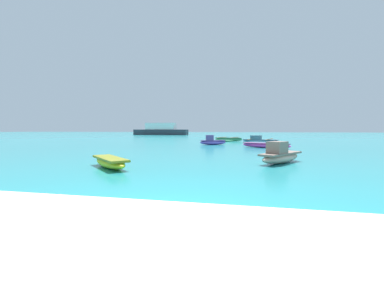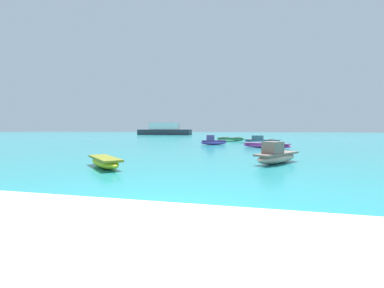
{
  "view_description": "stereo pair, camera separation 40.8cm",
  "coord_description": "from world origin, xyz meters",
  "px_view_note": "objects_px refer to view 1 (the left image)",
  "views": [
    {
      "loc": [
        1.23,
        -3.39,
        1.42
      ],
      "look_at": [
        -3.0,
        16.42,
        0.25
      ],
      "focal_mm": 24.0,
      "sensor_mm": 36.0,
      "label": 1
    },
    {
      "loc": [
        1.63,
        -3.3,
        1.42
      ],
      "look_at": [
        -3.0,
        16.42,
        0.25
      ],
      "focal_mm": 24.0,
      "sensor_mm": 36.0,
      "label": 2
    }
  ],
  "objects_px": {
    "moored_boat_3": "(212,141)",
    "moored_boat_5": "(266,145)",
    "moored_boat_4": "(280,155)",
    "moored_boat_1": "(110,162)",
    "moored_boat_0": "(260,140)",
    "moored_boat_2": "(228,139)",
    "distant_ferry": "(161,130)"
  },
  "relations": [
    {
      "from": "moored_boat_3",
      "to": "moored_boat_1",
      "type": "bearing_deg",
      "value": -113.67
    },
    {
      "from": "moored_boat_2",
      "to": "distant_ferry",
      "type": "bearing_deg",
      "value": 135.55
    },
    {
      "from": "moored_boat_2",
      "to": "moored_boat_3",
      "type": "relative_size",
      "value": 1.73
    },
    {
      "from": "moored_boat_2",
      "to": "distant_ferry",
      "type": "relative_size",
      "value": 0.32
    },
    {
      "from": "moored_boat_2",
      "to": "moored_boat_5",
      "type": "height_order",
      "value": "moored_boat_2"
    },
    {
      "from": "moored_boat_2",
      "to": "distant_ferry",
      "type": "distance_m",
      "value": 35.39
    },
    {
      "from": "moored_boat_4",
      "to": "distant_ferry",
      "type": "relative_size",
      "value": 0.21
    },
    {
      "from": "moored_boat_4",
      "to": "moored_boat_0",
      "type": "bearing_deg",
      "value": 33.17
    },
    {
      "from": "moored_boat_2",
      "to": "moored_boat_5",
      "type": "distance_m",
      "value": 11.37
    },
    {
      "from": "moored_boat_1",
      "to": "moored_boat_5",
      "type": "bearing_deg",
      "value": 105.07
    },
    {
      "from": "moored_boat_1",
      "to": "moored_boat_0",
      "type": "bearing_deg",
      "value": 115.54
    },
    {
      "from": "moored_boat_3",
      "to": "moored_boat_5",
      "type": "xyz_separation_m",
      "value": [
        4.48,
        -3.05,
        -0.11
      ]
    },
    {
      "from": "moored_boat_1",
      "to": "moored_boat_2",
      "type": "xyz_separation_m",
      "value": [
        2.79,
        22.34,
        0.0
      ]
    },
    {
      "from": "moored_boat_0",
      "to": "moored_boat_4",
      "type": "relative_size",
      "value": 1.75
    },
    {
      "from": "moored_boat_2",
      "to": "distant_ferry",
      "type": "height_order",
      "value": "distant_ferry"
    },
    {
      "from": "moored_boat_3",
      "to": "distant_ferry",
      "type": "bearing_deg",
      "value": 99.01
    },
    {
      "from": "moored_boat_1",
      "to": "moored_boat_4",
      "type": "bearing_deg",
      "value": 66.52
    },
    {
      "from": "moored_boat_0",
      "to": "moored_boat_1",
      "type": "height_order",
      "value": "moored_boat_0"
    },
    {
      "from": "distant_ferry",
      "to": "moored_boat_3",
      "type": "bearing_deg",
      "value": -64.62
    },
    {
      "from": "moored_boat_1",
      "to": "moored_boat_3",
      "type": "distance_m",
      "value": 14.71
    },
    {
      "from": "moored_boat_0",
      "to": "moored_boat_2",
      "type": "bearing_deg",
      "value": 149.89
    },
    {
      "from": "moored_boat_0",
      "to": "moored_boat_5",
      "type": "bearing_deg",
      "value": -75.18
    },
    {
      "from": "moored_boat_2",
      "to": "distant_ferry",
      "type": "xyz_separation_m",
      "value": [
        -18.82,
        29.96,
        0.98
      ]
    },
    {
      "from": "moored_boat_2",
      "to": "moored_boat_5",
      "type": "relative_size",
      "value": 1.16
    },
    {
      "from": "moored_boat_1",
      "to": "moored_boat_5",
      "type": "relative_size",
      "value": 0.66
    },
    {
      "from": "moored_boat_4",
      "to": "moored_boat_2",
      "type": "bearing_deg",
      "value": 43.18
    },
    {
      "from": "moored_boat_0",
      "to": "moored_boat_2",
      "type": "distance_m",
      "value": 4.88
    },
    {
      "from": "moored_boat_0",
      "to": "moored_boat_4",
      "type": "height_order",
      "value": "moored_boat_4"
    },
    {
      "from": "moored_boat_2",
      "to": "moored_boat_0",
      "type": "bearing_deg",
      "value": -30.95
    },
    {
      "from": "moored_boat_2",
      "to": "moored_boat_5",
      "type": "xyz_separation_m",
      "value": [
        3.56,
        -10.8,
        -0.01
      ]
    },
    {
      "from": "moored_boat_3",
      "to": "moored_boat_4",
      "type": "xyz_separation_m",
      "value": [
        4.45,
        -11.96,
        0.01
      ]
    },
    {
      "from": "moored_boat_4",
      "to": "distant_ferry",
      "type": "height_order",
      "value": "distant_ferry"
    }
  ]
}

